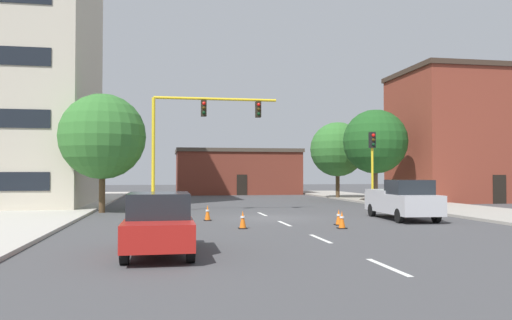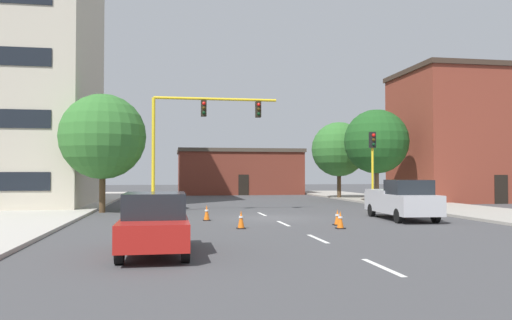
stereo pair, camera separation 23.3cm
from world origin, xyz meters
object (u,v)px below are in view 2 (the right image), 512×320
object	(u,v)px
tree_left_near	(103,137)
tree_right_mid	(376,142)
traffic_light_pole_right	(373,153)
traffic_cone_roadside_b	(337,217)
sedan_red_near_left	(155,223)
traffic_cone_roadside_d	(241,220)
traffic_signal_gantry	(171,175)
tree_right_far	(339,149)
traffic_cone_roadside_c	(207,213)
traffic_cone_roadside_a	(340,220)
pickup_truck_silver	(402,200)

from	to	relation	value
tree_left_near	tree_right_mid	xyz separation A→B (m)	(19.83, 6.46, 0.32)
traffic_light_pole_right	traffic_cone_roadside_b	xyz separation A→B (m)	(-4.68, -7.25, -3.18)
sedan_red_near_left	traffic_cone_roadside_b	bearing A→B (deg)	41.44
traffic_light_pole_right	traffic_cone_roadside_d	distance (m)	12.50
traffic_light_pole_right	tree_left_near	world-z (taller)	tree_left_near
traffic_signal_gantry	traffic_light_pole_right	xyz separation A→B (m)	(12.00, -1.24, 1.34)
tree_right_far	traffic_cone_roadside_b	bearing A→B (deg)	-109.11
traffic_light_pole_right	traffic_cone_roadside_b	bearing A→B (deg)	-122.87
traffic_cone_roadside_d	tree_right_mid	bearing A→B (deg)	51.80
traffic_cone_roadside_b	traffic_cone_roadside_c	xyz separation A→B (m)	(-5.58, 3.18, 0.03)
traffic_cone_roadside_c	traffic_signal_gantry	bearing A→B (deg)	108.12
traffic_cone_roadside_d	tree_right_far	bearing A→B (deg)	62.18
traffic_cone_roadside_a	traffic_cone_roadside_d	xyz separation A→B (m)	(-4.07, 0.69, 0.01)
tree_right_far	traffic_cone_roadside_a	distance (m)	25.42
sedan_red_near_left	traffic_cone_roadside_a	distance (m)	9.23
tree_right_mid	traffic_cone_roadside_c	distance (m)	19.44
tree_left_near	traffic_cone_roadside_a	bearing A→B (deg)	-44.42
pickup_truck_silver	tree_right_far	bearing A→B (deg)	79.71
traffic_cone_roadside_b	traffic_light_pole_right	bearing A→B (deg)	57.13
tree_right_far	pickup_truck_silver	bearing A→B (deg)	-100.29
traffic_cone_roadside_c	pickup_truck_silver	bearing A→B (deg)	-6.51
traffic_signal_gantry	pickup_truck_silver	bearing A→B (deg)	-29.38
tree_right_far	traffic_cone_roadside_c	size ratio (longest dim) A/B	9.02
traffic_cone_roadside_a	traffic_light_pole_right	bearing A→B (deg)	59.79
pickup_truck_silver	traffic_cone_roadside_a	distance (m)	5.65
pickup_truck_silver	traffic_cone_roadside_d	world-z (taller)	pickup_truck_silver
traffic_cone_roadside_d	sedan_red_near_left	bearing A→B (deg)	-118.52
traffic_cone_roadside_c	traffic_cone_roadside_a	bearing A→B (deg)	-41.21
traffic_signal_gantry	tree_right_far	distance (m)	20.59
pickup_truck_silver	traffic_cone_roadside_b	size ratio (longest dim) A/B	7.80
tree_right_mid	sedan_red_near_left	distance (m)	28.18
pickup_truck_silver	traffic_cone_roadside_d	xyz separation A→B (m)	(-8.48, -2.78, -0.60)
traffic_signal_gantry	tree_left_near	distance (m)	4.66
pickup_truck_silver	sedan_red_near_left	distance (m)	14.83
traffic_signal_gantry	traffic_cone_roadside_d	world-z (taller)	traffic_signal_gantry
tree_right_far	sedan_red_near_left	distance (m)	33.27
tree_right_far	sedan_red_near_left	xyz separation A→B (m)	(-15.51, -29.21, -3.61)
traffic_cone_roadside_a	traffic_cone_roadside_d	world-z (taller)	traffic_cone_roadside_d
traffic_light_pole_right	tree_right_far	xyz separation A→B (m)	(3.06, 15.10, 0.97)
traffic_cone_roadside_a	traffic_cone_roadside_d	distance (m)	4.13
pickup_truck_silver	sedan_red_near_left	size ratio (longest dim) A/B	1.22
traffic_light_pole_right	tree_right_far	bearing A→B (deg)	78.56
tree_right_far	traffic_cone_roadside_b	distance (m)	24.01
pickup_truck_silver	traffic_cone_roadside_c	bearing A→B (deg)	173.49
sedan_red_near_left	traffic_cone_roadside_b	distance (m)	10.38
tree_right_far	traffic_cone_roadside_a	xyz separation A→B (m)	(-8.09, -23.74, -4.13)
traffic_cone_roadside_c	traffic_cone_roadside_d	xyz separation A→B (m)	(1.15, -3.88, -0.00)
traffic_signal_gantry	traffic_cone_roadside_c	xyz separation A→B (m)	(1.74, -5.30, -1.81)
tree_left_near	tree_right_mid	world-z (taller)	tree_right_mid
tree_right_mid	traffic_cone_roadside_b	distance (m)	18.49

